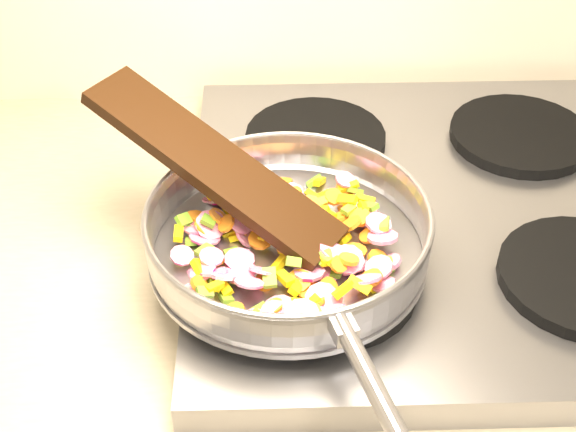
{
  "coord_description": "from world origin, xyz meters",
  "views": [
    {
      "loc": [
        -0.9,
        0.9,
        1.55
      ],
      "look_at": [
        -0.88,
        1.56,
        1.01
      ],
      "focal_mm": 50.0,
      "sensor_mm": 36.0,
      "label": 1
    }
  ],
  "objects": [
    {
      "name": "saute_pan",
      "position": [
        -0.88,
        1.56,
        0.99
      ],
      "size": [
        0.36,
        0.51,
        0.06
      ],
      "rotation": [
        0.0,
        0.0,
        0.28
      ],
      "color": "#9E9EA5",
      "rests_on": "grate_fl"
    },
    {
      "name": "grate_bl",
      "position": [
        -0.84,
        1.81,
        0.95
      ],
      "size": [
        0.19,
        0.19,
        0.02
      ],
      "primitive_type": "cylinder",
      "color": "black",
      "rests_on": "cooktop"
    },
    {
      "name": "cooktop",
      "position": [
        -0.7,
        1.67,
        0.92
      ],
      "size": [
        0.6,
        0.6,
        0.04
      ],
      "primitive_type": "cube",
      "color": "#939399",
      "rests_on": "counter_top"
    },
    {
      "name": "wooden_spatula",
      "position": [
        -0.97,
        1.63,
        1.03
      ],
      "size": [
        0.3,
        0.24,
        0.12
      ],
      "primitive_type": "cube",
      "rotation": [
        0.0,
        -0.34,
        2.54
      ],
      "color": "black",
      "rests_on": "saute_pan"
    },
    {
      "name": "vegetable_heap",
      "position": [
        -0.89,
        1.56,
        0.97
      ],
      "size": [
        0.26,
        0.29,
        0.05
      ],
      "color": "#689E28",
      "rests_on": "saute_pan"
    },
    {
      "name": "grate_fl",
      "position": [
        -0.84,
        1.52,
        0.95
      ],
      "size": [
        0.19,
        0.19,
        0.02
      ],
      "primitive_type": "cylinder",
      "color": "black",
      "rests_on": "cooktop"
    },
    {
      "name": "grate_br",
      "position": [
        -0.56,
        1.81,
        0.95
      ],
      "size": [
        0.19,
        0.19,
        0.02
      ],
      "primitive_type": "cylinder",
      "color": "black",
      "rests_on": "cooktop"
    }
  ]
}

